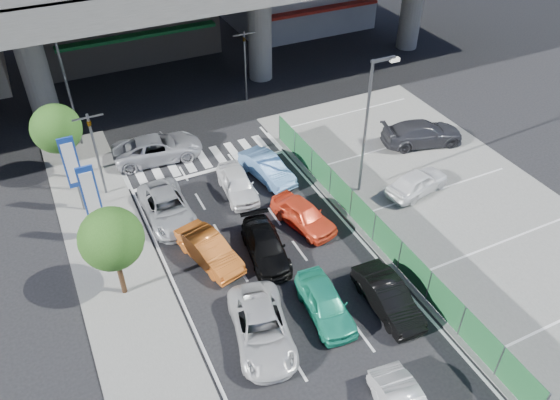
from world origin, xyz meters
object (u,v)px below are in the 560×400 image
tree_near (111,239)px  parked_sedan_white (418,182)px  signboard_far (72,165)px  tree_far (56,129)px  taxi_orange_right (303,215)px  traffic_light_right (245,49)px  kei_truck_front_right (267,168)px  hatch_black_mid_right (388,297)px  street_lamp_right (370,117)px  sedan_white_mid_left (262,328)px  taxi_teal_mid (325,303)px  sedan_black_mid (266,246)px  wagon_silver_front_left (168,208)px  street_lamp_left (68,76)px  sedan_white_front_mid (237,184)px  crossing_wagon_silver (158,148)px  parked_sedan_dgrey (422,133)px  traffic_light_left (92,135)px  taxi_orange_left (209,250)px  traffic_cone (360,215)px  signboard_near (91,195)px

tree_near → parked_sedan_white: 17.06m
signboard_far → tree_far: tree_far is taller
tree_far → taxi_orange_right: bearing=-43.0°
tree_near → tree_far: bearing=94.4°
traffic_light_right → kei_truck_front_right: size_ratio=1.25×
hatch_black_mid_right → kei_truck_front_right: size_ratio=1.00×
street_lamp_right → sedan_white_mid_left: size_ratio=1.61×
signboard_far → taxi_teal_mid: size_ratio=1.16×
signboard_far → taxi_teal_mid: (8.34, -12.08, -2.37)m
sedan_black_mid → wagon_silver_front_left: size_ratio=0.88×
street_lamp_left → taxi_teal_mid: bearing=-69.7°
parked_sedan_white → wagon_silver_front_left: bearing=61.6°
sedan_white_front_mid → crossing_wagon_silver: crossing_wagon_silver is taller
sedan_white_mid_left → street_lamp_left: bearing=113.9°
street_lamp_right → taxi_teal_mid: street_lamp_right is taller
sedan_black_mid → taxi_orange_right: (2.78, 1.27, 0.06)m
hatch_black_mid_right → crossing_wagon_silver: 17.29m
parked_sedan_dgrey → traffic_light_left: bearing=94.3°
taxi_teal_mid → taxi_orange_left: same height
wagon_silver_front_left → kei_truck_front_right: size_ratio=1.19×
sedan_white_mid_left → traffic_cone: size_ratio=7.57×
traffic_light_left → parked_sedan_dgrey: (19.51, -3.50, -3.11)m
traffic_light_left → signboard_near: 4.22m
signboard_near → parked_sedan_dgrey: 20.64m
tree_far → street_lamp_left: bearing=67.2°
signboard_near → traffic_cone: bearing=-18.7°
sedan_white_front_mid → tree_near: bearing=-142.9°
signboard_near → sedan_white_mid_left: 10.61m
traffic_light_left → taxi_teal_mid: bearing=-62.1°
crossing_wagon_silver → sedan_black_mid: bearing=-162.5°
traffic_light_left → traffic_cone: bearing=-35.2°
sedan_white_mid_left → kei_truck_front_right: size_ratio=1.19×
tree_near → tree_far: (-0.80, 10.50, 0.00)m
sedan_white_mid_left → taxi_teal_mid: size_ratio=1.23×
signboard_near → sedan_white_mid_left: bearing=-62.0°
taxi_orange_right → street_lamp_right: bearing=1.7°
sedan_white_mid_left → signboard_far: bearing=125.6°
street_lamp_right → taxi_orange_right: street_lamp_right is taller
street_lamp_left → parked_sedan_dgrey: 22.16m
taxi_orange_left → signboard_near: bearing=126.3°
traffic_light_left → signboard_far: bearing=-144.3°
wagon_silver_front_left → hatch_black_mid_right: bearing=-55.6°
sedan_white_front_mid → kei_truck_front_right: 2.26m
sedan_white_mid_left → taxi_orange_left: (-0.36, 5.48, 0.00)m
signboard_far → crossing_wagon_silver: (5.15, 3.29, -2.30)m
traffic_cone → sedan_white_front_mid: bearing=134.3°
traffic_light_right → wagon_silver_front_left: bearing=-130.5°
sedan_white_front_mid → parked_sedan_white: parked_sedan_white is taller
sedan_black_mid → traffic_cone: 5.69m
sedan_black_mid → hatch_black_mid_right: bearing=-48.4°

